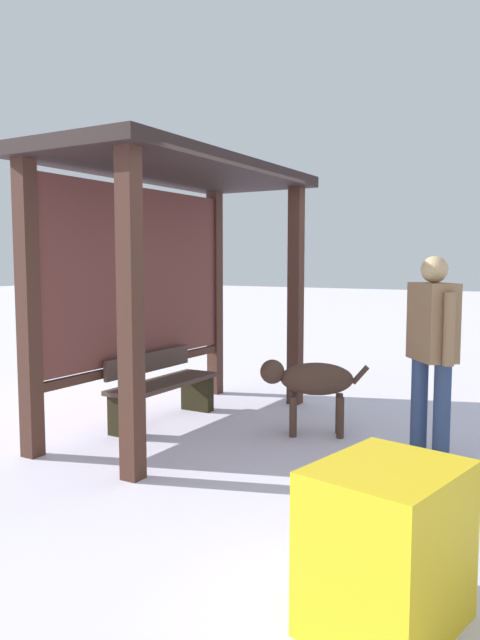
# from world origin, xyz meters

# --- Properties ---
(ground_plane) EXTENTS (60.00, 60.00, 0.00)m
(ground_plane) POSITION_xyz_m (0.00, 0.00, 0.00)
(ground_plane) COLOR white
(bus_shelter) EXTENTS (3.23, 1.46, 2.58)m
(bus_shelter) POSITION_xyz_m (0.00, 0.18, 1.94)
(bus_shelter) COLOR #462920
(bus_shelter) RESTS_ON ground
(bench_left_inside) EXTENTS (1.38, 0.42, 0.71)m
(bench_left_inside) POSITION_xyz_m (0.00, 0.27, 0.33)
(bench_left_inside) COLOR #46332B
(bench_left_inside) RESTS_ON ground
(person_walking) EXTENTS (0.55, 0.49, 1.68)m
(person_walking) POSITION_xyz_m (0.26, -2.34, 0.99)
(person_walking) COLOR #946F4B
(person_walking) RESTS_ON ground
(dog) EXTENTS (0.56, 0.95, 0.71)m
(dog) POSITION_xyz_m (0.33, -1.21, 0.51)
(dog) COLOR #483126
(dog) RESTS_ON ground
(grit_bin) EXTENTS (0.80, 0.69, 0.74)m
(grit_bin) POSITION_xyz_m (-2.32, -2.75, 0.37)
(grit_bin) COLOR yellow
(grit_bin) RESTS_ON ground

